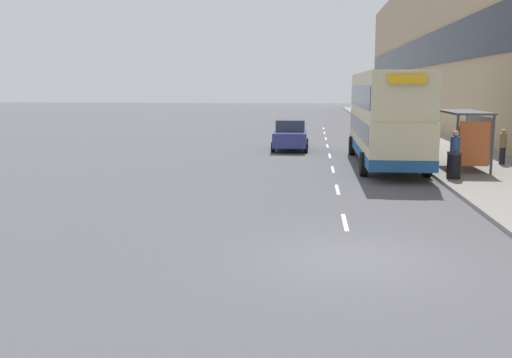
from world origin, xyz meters
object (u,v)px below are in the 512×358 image
(bus_shelter, at_px, (469,129))
(car_0, at_px, (290,135))
(pedestrian_at_shelter, at_px, (503,146))
(litter_bin, at_px, (454,165))
(pedestrian_3, at_px, (455,154))
(pedestrian_1, at_px, (459,141))
(double_decker_bus_near, at_px, (386,117))

(bus_shelter, height_order, car_0, bus_shelter)
(pedestrian_at_shelter, xyz_separation_m, litter_bin, (-3.20, -4.40, -0.30))
(bus_shelter, bearing_deg, pedestrian_3, -113.36)
(pedestrian_at_shelter, height_order, litter_bin, pedestrian_at_shelter)
(bus_shelter, distance_m, car_0, 11.12)
(litter_bin, bearing_deg, pedestrian_1, 74.69)
(pedestrian_at_shelter, bearing_deg, pedestrian_1, 132.87)
(double_decker_bus_near, distance_m, litter_bin, 5.34)
(pedestrian_at_shelter, bearing_deg, car_0, 148.50)
(pedestrian_at_shelter, height_order, pedestrian_3, pedestrian_3)
(bus_shelter, bearing_deg, double_decker_bus_near, 150.99)
(double_decker_bus_near, bearing_deg, pedestrian_3, -65.65)
(bus_shelter, bearing_deg, car_0, 136.07)
(pedestrian_1, xyz_separation_m, litter_bin, (-1.66, -6.06, -0.35))
(bus_shelter, xyz_separation_m, litter_bin, (-1.22, -2.82, -1.21))
(pedestrian_at_shelter, relative_size, pedestrian_3, 0.87)
(car_0, distance_m, pedestrian_1, 9.52)
(car_0, xyz_separation_m, pedestrian_1, (8.42, -4.44, 0.15))
(bus_shelter, xyz_separation_m, double_decker_bus_near, (-3.30, 1.83, 0.41))
(car_0, bearing_deg, bus_shelter, 136.07)
(litter_bin, bearing_deg, bus_shelter, 66.55)
(double_decker_bus_near, relative_size, pedestrian_1, 6.65)
(bus_shelter, bearing_deg, litter_bin, -113.45)
(pedestrian_at_shelter, bearing_deg, double_decker_bus_near, 177.36)
(double_decker_bus_near, bearing_deg, bus_shelter, -29.01)
(car_0, xyz_separation_m, litter_bin, (6.76, -10.50, -0.20))
(pedestrian_at_shelter, bearing_deg, pedestrian_3, -126.03)
(pedestrian_3, xyz_separation_m, litter_bin, (-0.02, -0.03, -0.42))
(pedestrian_1, relative_size, pedestrian_3, 0.92)
(car_0, bearing_deg, pedestrian_1, 152.18)
(pedestrian_3, bearing_deg, car_0, 122.88)
(pedestrian_at_shelter, distance_m, pedestrian_3, 5.41)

